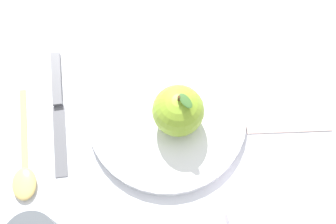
{
  "coord_description": "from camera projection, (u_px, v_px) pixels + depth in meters",
  "views": [
    {
      "loc": [
        0.15,
        -0.22,
        0.64
      ],
      "look_at": [
        0.02,
        0.0,
        0.02
      ],
      "focal_mm": 49.4,
      "sensor_mm": 36.0,
      "label": 1
    }
  ],
  "objects": [
    {
      "name": "linen_napkin",
      "position": [
        282.0,
        77.0,
        0.72
      ],
      "size": [
        0.2,
        0.22,
        0.0
      ],
      "primitive_type": "cube",
      "rotation": [
        0.0,
        0.0,
        3.69
      ],
      "color": "beige",
      "rests_on": "ground_plane"
    },
    {
      "name": "side_bowl",
      "position": [
        266.0,
        211.0,
        0.62
      ],
      "size": [
        0.11,
        0.11,
        0.03
      ],
      "color": "silver",
      "rests_on": "ground_plane"
    },
    {
      "name": "spoon",
      "position": [
        24.0,
        171.0,
        0.66
      ],
      "size": [
        0.12,
        0.15,
        0.01
      ],
      "color": "#D8B766",
      "rests_on": "ground_plane"
    },
    {
      "name": "dinner_plate",
      "position": [
        168.0,
        115.0,
        0.68
      ],
      "size": [
        0.23,
        0.23,
        0.02
      ],
      "color": "white",
      "rests_on": "ground_plane"
    },
    {
      "name": "knife",
      "position": [
        58.0,
        101.0,
        0.7
      ],
      "size": [
        0.13,
        0.17,
        0.01
      ],
      "color": "#59595E",
      "rests_on": "ground_plane"
    },
    {
      "name": "ground_plane",
      "position": [
        156.0,
        113.0,
        0.7
      ],
      "size": [
        2.4,
        2.4,
        0.0
      ],
      "primitive_type": "plane",
      "color": "silver"
    },
    {
      "name": "apple",
      "position": [
        179.0,
        109.0,
        0.64
      ],
      "size": [
        0.07,
        0.07,
        0.08
      ],
      "color": "#8CB22D",
      "rests_on": "dinner_plate"
    }
  ]
}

